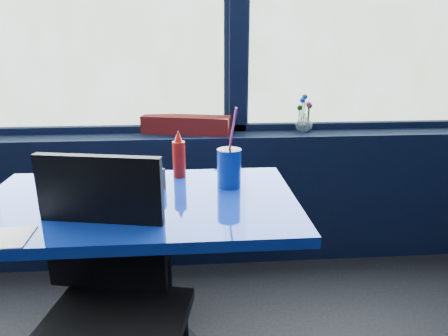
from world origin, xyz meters
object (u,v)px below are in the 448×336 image
(chair_near_back, at_px, (125,233))
(soda_cup, at_px, (229,167))
(planter_box, at_px, (186,125))
(flower_vase, at_px, (304,120))
(near_table, at_px, (142,242))
(chair_near_front, at_px, (108,291))
(ketchup_bottle, at_px, (179,156))
(food_basket, at_px, (102,191))

(chair_near_back, bearing_deg, soda_cup, -178.70)
(planter_box, height_order, flower_vase, flower_vase)
(near_table, bearing_deg, chair_near_front, -103.40)
(near_table, height_order, chair_near_front, chair_near_front)
(ketchup_bottle, bearing_deg, chair_near_front, -111.44)
(chair_near_back, bearing_deg, food_basket, 103.25)
(near_table, distance_m, soda_cup, 0.46)
(chair_near_back, xyz_separation_m, soda_cup, (0.47, -0.14, 0.35))
(chair_near_back, height_order, ketchup_bottle, ketchup_bottle)
(near_table, bearing_deg, soda_cup, 18.50)
(near_table, bearing_deg, flower_vase, 45.10)
(near_table, xyz_separation_m, soda_cup, (0.36, 0.12, 0.27))
(chair_near_front, distance_m, flower_vase, 1.55)
(chair_near_front, distance_m, soda_cup, 0.66)
(chair_near_front, xyz_separation_m, soda_cup, (0.43, 0.43, 0.27))
(food_basket, relative_size, soda_cup, 1.02)
(chair_near_front, relative_size, planter_box, 1.90)
(chair_near_back, xyz_separation_m, flower_vase, (0.99, 0.62, 0.39))
(planter_box, height_order, soda_cup, soda_cup)
(chair_near_front, height_order, planter_box, chair_near_front)
(food_basket, bearing_deg, chair_near_front, -94.68)
(near_table, height_order, food_basket, food_basket)
(chair_near_back, bearing_deg, flower_vase, -129.90)
(food_basket, bearing_deg, flower_vase, 25.36)
(flower_vase, bearing_deg, near_table, -134.90)
(ketchup_bottle, bearing_deg, near_table, -119.97)
(food_basket, height_order, ketchup_bottle, ketchup_bottle)
(chair_near_back, distance_m, food_basket, 0.40)
(food_basket, relative_size, ketchup_bottle, 1.62)
(chair_near_front, xyz_separation_m, planter_box, (0.25, 1.19, 0.29))
(soda_cup, bearing_deg, ketchup_bottle, 146.43)
(food_basket, xyz_separation_m, soda_cup, (0.49, 0.12, 0.04))
(food_basket, distance_m, ketchup_bottle, 0.38)
(flower_vase, xyz_separation_m, soda_cup, (-0.52, -0.76, -0.03))
(chair_near_front, relative_size, flower_vase, 4.44)
(ketchup_bottle, relative_size, soda_cup, 0.63)
(chair_near_front, distance_m, food_basket, 0.39)
(soda_cup, bearing_deg, chair_near_back, 163.30)
(planter_box, xyz_separation_m, flower_vase, (0.70, -0.01, 0.02))
(ketchup_bottle, height_order, soda_cup, soda_cup)
(food_basket, bearing_deg, ketchup_bottle, 26.66)
(chair_near_back, height_order, flower_vase, flower_vase)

